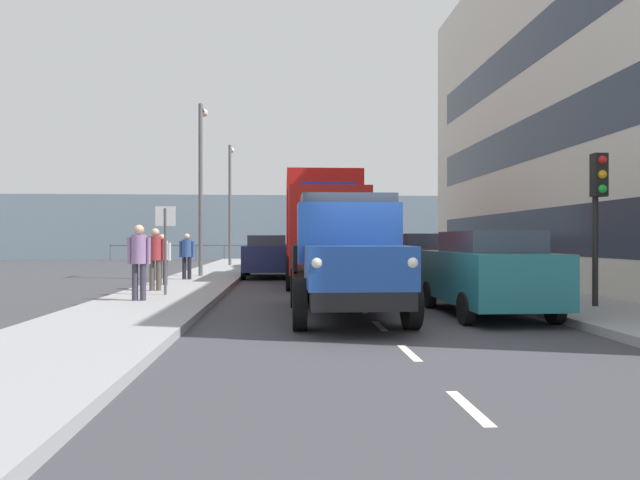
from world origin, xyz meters
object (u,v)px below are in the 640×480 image
car_navy_oppositeside_0 (267,255)px  pedestrian_by_lamp (139,256)px  lorry_cargo_red (322,225)px  lamp_post_far (230,194)px  pedestrian_near_railing (155,254)px  pedestrian_strolling (162,255)px  traffic_light_near (598,196)px  car_black_oppositeside_1 (271,252)px  pedestrian_couple_b (187,253)px  car_maroon_kerbside_1 (422,261)px  car_red_kerbside_2 (388,256)px  truck_vintage_blue (347,259)px  lamp_post_promenade (201,174)px  street_sign (165,234)px  car_teal_kerbside_near (486,272)px

car_navy_oppositeside_0 → pedestrian_by_lamp: bearing=75.2°
lorry_cargo_red → lamp_post_far: bearing=-68.9°
pedestrian_near_railing → pedestrian_strolling: (0.23, -1.95, -0.09)m
pedestrian_near_railing → traffic_light_near: traffic_light_near is taller
car_black_oppositeside_1 → pedestrian_couple_b: bearing=74.0°
car_maroon_kerbside_1 → car_navy_oppositeside_0: size_ratio=1.06×
car_maroon_kerbside_1 → car_red_kerbside_2: (0.00, -5.42, -0.00)m
truck_vintage_blue → lamp_post_promenade: (4.46, -11.11, 2.92)m
pedestrian_by_lamp → street_sign: size_ratio=0.77×
car_red_kerbside_2 → pedestrian_strolling: car_red_kerbside_2 is taller
car_teal_kerbside_near → pedestrian_strolling: 10.15m
car_black_oppositeside_1 → pedestrian_by_lamp: size_ratio=2.24×
lamp_post_far → car_teal_kerbside_near: bearing=109.7°
car_black_oppositeside_1 → pedestrian_strolling: (3.07, 11.85, 0.17)m
pedestrian_couple_b → street_sign: size_ratio=0.72×
car_black_oppositeside_1 → street_sign: size_ratio=1.74×
car_navy_oppositeside_0 → lamp_post_far: (2.28, -7.96, 3.17)m
pedestrian_near_railing → lamp_post_promenade: lamp_post_promenade is taller
car_navy_oppositeside_0 → lamp_post_far: bearing=-74.0°
car_red_kerbside_2 → pedestrian_near_railing: bearing=39.8°
car_navy_oppositeside_0 → lamp_post_far: lamp_post_far is taller
traffic_light_near → lamp_post_far: bearing=-64.2°
pedestrian_near_railing → pedestrian_couple_b: bearing=-91.5°
street_sign → car_black_oppositeside_1: bearing=-98.8°
car_maroon_kerbside_1 → pedestrian_near_railing: (7.68, 0.96, 0.26)m
car_black_oppositeside_1 → lamp_post_promenade: 8.52m
car_maroon_kerbside_1 → street_sign: (7.15, 2.14, 0.79)m
pedestrian_by_lamp → lamp_post_far: (-0.36, -17.96, 2.89)m
car_teal_kerbside_near → pedestrian_near_railing: 8.85m
pedestrian_near_railing → pedestrian_strolling: pedestrian_near_railing is taller
truck_vintage_blue → pedestrian_near_railing: 6.75m
car_maroon_kerbside_1 → street_sign: street_sign is taller
truck_vintage_blue → pedestrian_by_lamp: size_ratio=3.24×
pedestrian_by_lamp → truck_vintage_blue: bearing=153.6°
car_red_kerbside_2 → pedestrian_strolling: size_ratio=2.92×
car_teal_kerbside_near → car_maroon_kerbside_1: (0.00, -5.36, 0.00)m
car_red_kerbside_2 → pedestrian_near_railing: (7.68, 6.39, 0.26)m
truck_vintage_blue → car_navy_oppositeside_0: 12.42m
car_navy_oppositeside_0 → lamp_post_far: 8.87m
car_teal_kerbside_near → car_maroon_kerbside_1: same height
truck_vintage_blue → pedestrian_couple_b: (4.66, -9.09, -0.08)m
pedestrian_couple_b → lamp_post_promenade: (-0.20, -2.01, 3.00)m
car_red_kerbside_2 → lamp_post_far: size_ratio=0.69×
lorry_cargo_red → truck_vintage_blue: bearing=89.3°
lamp_post_promenade → pedestrian_by_lamp: bearing=89.3°
pedestrian_strolling → pedestrian_couple_b: (-0.34, -2.36, 0.03)m
lorry_cargo_red → car_teal_kerbside_near: lorry_cargo_red is taller
pedestrian_by_lamp → pedestrian_strolling: (0.43, -4.47, -0.11)m
lorry_cargo_red → traffic_light_near: bearing=121.4°
truck_vintage_blue → traffic_light_near: bearing=-175.2°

